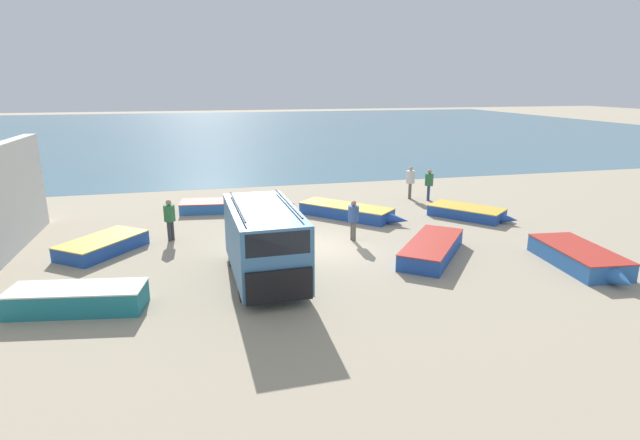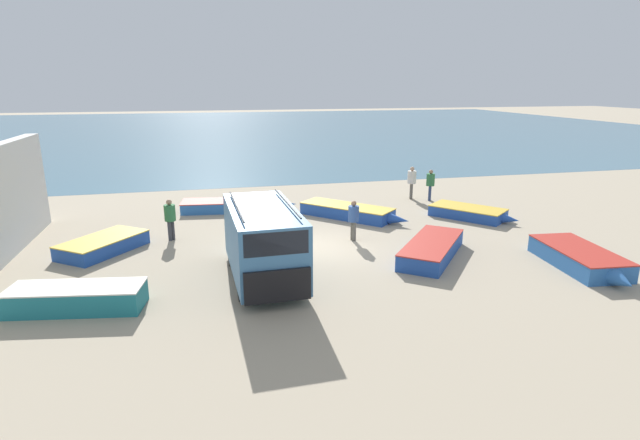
{
  "view_description": "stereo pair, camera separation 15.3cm",
  "coord_description": "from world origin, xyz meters",
  "px_view_note": "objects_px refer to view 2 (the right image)",
  "views": [
    {
      "loc": [
        -4.16,
        -17.54,
        6.06
      ],
      "look_at": [
        0.22,
        0.27,
        1.0
      ],
      "focal_mm": 28.0,
      "sensor_mm": 36.0,
      "label": 1
    },
    {
      "loc": [
        -4.01,
        -17.58,
        6.06
      ],
      "look_at": [
        0.22,
        0.27,
        1.0
      ],
      "focal_mm": 28.0,
      "sensor_mm": 36.0,
      "label": 2
    }
  ],
  "objects_px": {
    "fishing_rowboat_5": "(581,258)",
    "fisherman_2": "(430,182)",
    "fisherman_0": "(354,217)",
    "fisherman_1": "(412,180)",
    "parked_van": "(263,241)",
    "fishing_rowboat_0": "(350,212)",
    "fishing_rowboat_4": "(470,213)",
    "fishing_rowboat_3": "(105,244)",
    "fishing_rowboat_1": "(233,205)",
    "fishing_rowboat_2": "(433,248)",
    "fishing_rowboat_6": "(69,298)",
    "fisherman_3": "(170,216)"
  },
  "relations": [
    {
      "from": "fishing_rowboat_3",
      "to": "fisherman_3",
      "type": "distance_m",
      "value": 2.58
    },
    {
      "from": "fishing_rowboat_0",
      "to": "fishing_rowboat_5",
      "type": "relative_size",
      "value": 1.03
    },
    {
      "from": "fishing_rowboat_2",
      "to": "fishing_rowboat_3",
      "type": "relative_size",
      "value": 1.22
    },
    {
      "from": "fishing_rowboat_5",
      "to": "fishing_rowboat_6",
      "type": "bearing_deg",
      "value": -85.85
    },
    {
      "from": "fishing_rowboat_1",
      "to": "fishing_rowboat_5",
      "type": "height_order",
      "value": "fishing_rowboat_5"
    },
    {
      "from": "fishing_rowboat_4",
      "to": "fisherman_3",
      "type": "bearing_deg",
      "value": -127.69
    },
    {
      "from": "fishing_rowboat_4",
      "to": "fishing_rowboat_6",
      "type": "height_order",
      "value": "fishing_rowboat_6"
    },
    {
      "from": "fisherman_0",
      "to": "fisherman_3",
      "type": "relative_size",
      "value": 0.97
    },
    {
      "from": "fishing_rowboat_2",
      "to": "fishing_rowboat_3",
      "type": "xyz_separation_m",
      "value": [
        -11.63,
        3.27,
        -0.03
      ]
    },
    {
      "from": "fisherman_1",
      "to": "fishing_rowboat_0",
      "type": "bearing_deg",
      "value": 56.45
    },
    {
      "from": "fishing_rowboat_4",
      "to": "fishing_rowboat_5",
      "type": "height_order",
      "value": "fishing_rowboat_5"
    },
    {
      "from": "fisherman_3",
      "to": "fishing_rowboat_0",
      "type": "bearing_deg",
      "value": -129.18
    },
    {
      "from": "fishing_rowboat_2",
      "to": "fishing_rowboat_4",
      "type": "distance_m",
      "value": 5.96
    },
    {
      "from": "fishing_rowboat_5",
      "to": "fishing_rowboat_2",
      "type": "bearing_deg",
      "value": -111.76
    },
    {
      "from": "fishing_rowboat_4",
      "to": "fisherman_2",
      "type": "xyz_separation_m",
      "value": [
        -0.25,
        3.71,
        0.74
      ]
    },
    {
      "from": "fishing_rowboat_0",
      "to": "fishing_rowboat_1",
      "type": "bearing_deg",
      "value": -160.05
    },
    {
      "from": "fishing_rowboat_5",
      "to": "fisherman_1",
      "type": "height_order",
      "value": "fisherman_1"
    },
    {
      "from": "fishing_rowboat_1",
      "to": "fishing_rowboat_3",
      "type": "xyz_separation_m",
      "value": [
        -5.03,
        -5.08,
        0.01
      ]
    },
    {
      "from": "fishing_rowboat_5",
      "to": "fisherman_0",
      "type": "distance_m",
      "value": 8.13
    },
    {
      "from": "fishing_rowboat_4",
      "to": "fisherman_0",
      "type": "height_order",
      "value": "fisherman_0"
    },
    {
      "from": "fishing_rowboat_1",
      "to": "fisherman_2",
      "type": "bearing_deg",
      "value": 5.37
    },
    {
      "from": "fishing_rowboat_1",
      "to": "fishing_rowboat_4",
      "type": "xyz_separation_m",
      "value": [
        10.58,
        -3.92,
        -0.01
      ]
    },
    {
      "from": "fishing_rowboat_3",
      "to": "fishing_rowboat_5",
      "type": "height_order",
      "value": "fishing_rowboat_5"
    },
    {
      "from": "fisherman_3",
      "to": "fisherman_2",
      "type": "bearing_deg",
      "value": -123.93
    },
    {
      "from": "fishing_rowboat_4",
      "to": "fisherman_2",
      "type": "relative_size",
      "value": 2.25
    },
    {
      "from": "fishing_rowboat_5",
      "to": "fisherman_1",
      "type": "relative_size",
      "value": 2.51
    },
    {
      "from": "fishing_rowboat_4",
      "to": "fisherman_2",
      "type": "height_order",
      "value": "fisherman_2"
    },
    {
      "from": "fishing_rowboat_0",
      "to": "fishing_rowboat_4",
      "type": "bearing_deg",
      "value": 32.38
    },
    {
      "from": "fishing_rowboat_5",
      "to": "fisherman_1",
      "type": "distance_m",
      "value": 11.14
    },
    {
      "from": "fishing_rowboat_1",
      "to": "fisherman_3",
      "type": "bearing_deg",
      "value": -115.79
    },
    {
      "from": "fisherman_0",
      "to": "fishing_rowboat_3",
      "type": "bearing_deg",
      "value": -13.91
    },
    {
      "from": "parked_van",
      "to": "fishing_rowboat_4",
      "type": "bearing_deg",
      "value": 115.42
    },
    {
      "from": "parked_van",
      "to": "fishing_rowboat_3",
      "type": "distance_m",
      "value": 6.86
    },
    {
      "from": "fishing_rowboat_3",
      "to": "fishing_rowboat_1",
      "type": "bearing_deg",
      "value": -6.93
    },
    {
      "from": "fisherman_0",
      "to": "fishing_rowboat_5",
      "type": "bearing_deg",
      "value": 136.31
    },
    {
      "from": "fishing_rowboat_4",
      "to": "fisherman_2",
      "type": "distance_m",
      "value": 3.79
    },
    {
      "from": "fishing_rowboat_3",
      "to": "fisherman_0",
      "type": "distance_m",
      "value": 9.43
    },
    {
      "from": "fishing_rowboat_0",
      "to": "fishing_rowboat_1",
      "type": "height_order",
      "value": "fishing_rowboat_0"
    },
    {
      "from": "parked_van",
      "to": "fisherman_1",
      "type": "xyz_separation_m",
      "value": [
        9.16,
        9.59,
        -0.24
      ]
    },
    {
      "from": "fishing_rowboat_2",
      "to": "fishing_rowboat_6",
      "type": "height_order",
      "value": "fishing_rowboat_6"
    },
    {
      "from": "fishing_rowboat_5",
      "to": "fisherman_2",
      "type": "height_order",
      "value": "fisherman_2"
    },
    {
      "from": "fishing_rowboat_6",
      "to": "fishing_rowboat_4",
      "type": "bearing_deg",
      "value": -149.02
    },
    {
      "from": "fishing_rowboat_6",
      "to": "fisherman_0",
      "type": "relative_size",
      "value": 2.75
    },
    {
      "from": "fishing_rowboat_3",
      "to": "fisherman_3",
      "type": "relative_size",
      "value": 2.19
    },
    {
      "from": "fishing_rowboat_3",
      "to": "fishing_rowboat_5",
      "type": "bearing_deg",
      "value": -71.31
    },
    {
      "from": "fishing_rowboat_1",
      "to": "fishing_rowboat_5",
      "type": "bearing_deg",
      "value": -37.53
    },
    {
      "from": "fisherman_0",
      "to": "fisherman_3",
      "type": "height_order",
      "value": "fisherman_3"
    },
    {
      "from": "fishing_rowboat_1",
      "to": "fisherman_3",
      "type": "height_order",
      "value": "fisherman_3"
    },
    {
      "from": "fishing_rowboat_3",
      "to": "fisherman_0",
      "type": "bearing_deg",
      "value": -57.55
    },
    {
      "from": "fisherman_0",
      "to": "fisherman_1",
      "type": "xyz_separation_m",
      "value": [
        5.21,
        6.37,
        0.08
      ]
    }
  ]
}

